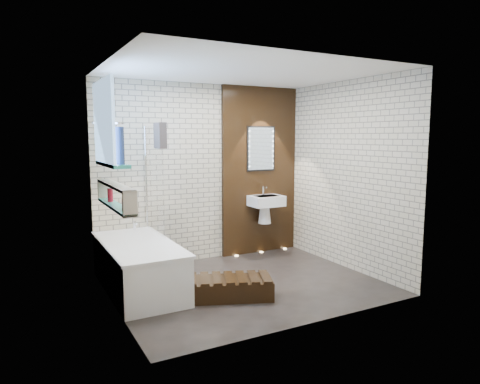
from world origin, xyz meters
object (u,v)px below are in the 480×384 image
washbasin (266,205)px  walnut_step (229,288)px  bathtub (139,266)px  led_mirror (261,149)px  bath_screen (154,180)px

washbasin → walnut_step: size_ratio=0.59×
bathtub → led_mirror: (2.17, 0.78, 1.36)m
led_mirror → walnut_step: 2.55m
bathtub → bath_screen: size_ratio=1.24×
bathtub → walnut_step: 1.14m
walnut_step → washbasin: bearing=45.9°
bath_screen → washbasin: size_ratio=2.41×
bathtub → led_mirror: size_ratio=2.49×
washbasin → led_mirror: (0.00, 0.16, 0.86)m
bathtub → washbasin: (2.17, 0.62, 0.50)m
bathtub → walnut_step: (0.84, -0.75, -0.18)m
bathtub → bath_screen: bearing=51.1°
washbasin → led_mirror: led_mirror is taller
bath_screen → led_mirror: size_ratio=2.00×
led_mirror → washbasin: bearing=-90.0°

